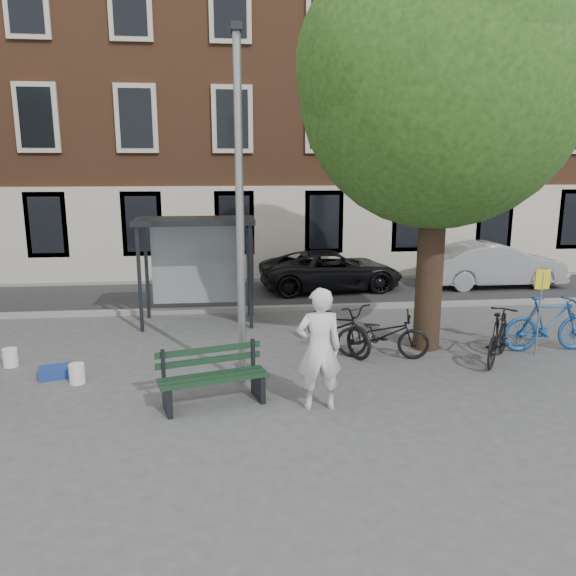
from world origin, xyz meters
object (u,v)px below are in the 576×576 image
(bike_c, at_px, (338,326))
(notice_sign, at_px, (541,294))
(bike_a, at_px, (383,335))
(bench, at_px, (213,380))
(painter, at_px, (319,349))
(bike_b, at_px, (549,324))
(bus_shelter, at_px, (212,246))
(bike_d, at_px, (499,336))
(car_dark, at_px, (331,270))
(lamppost, at_px, (240,230))
(car_silver, at_px, (494,265))

(bike_c, bearing_deg, notice_sign, -38.22)
(bike_c, xyz_separation_m, notice_sign, (4.06, -0.72, 0.75))
(bike_a, bearing_deg, bench, 131.97)
(painter, relative_size, bike_a, 1.07)
(bike_b, bearing_deg, painter, 113.90)
(bus_shelter, xyz_separation_m, bike_a, (3.49, -3.13, -1.42))
(bike_d, xyz_separation_m, car_dark, (-2.13, 6.94, 0.08))
(lamppost, height_order, bike_d, lamppost)
(lamppost, xyz_separation_m, car_dark, (3.00, 7.45, -2.16))
(bike_c, relative_size, car_dark, 0.47)
(bike_b, relative_size, bike_d, 1.10)
(bench, bearing_deg, bike_d, -0.90)
(bike_d, relative_size, notice_sign, 0.99)
(bike_c, xyz_separation_m, car_dark, (0.94, 5.91, 0.07))
(bike_a, relative_size, car_silver, 0.43)
(bike_c, relative_size, car_silver, 0.48)
(bus_shelter, height_order, bike_a, bus_shelter)
(bench, distance_m, bike_c, 3.58)
(bike_a, bearing_deg, lamppost, 121.15)
(car_silver, xyz_separation_m, notice_sign, (-2.21, -6.52, 0.58))
(bike_a, xyz_separation_m, bike_b, (3.62, 0.06, 0.10))
(bus_shelter, bearing_deg, bike_a, -41.87)
(bike_c, relative_size, bike_d, 1.16)
(painter, xyz_separation_m, bike_a, (1.68, 2.26, -0.51))
(bus_shelter, relative_size, notice_sign, 1.57)
(bike_c, bearing_deg, painter, -135.21)
(lamppost, distance_m, bench, 2.60)
(bench, distance_m, notice_sign, 6.93)
(car_silver, bearing_deg, lamppost, 130.43)
(bike_d, bearing_deg, bench, 51.72)
(bike_b, xyz_separation_m, car_silver, (1.84, 6.30, 0.12))
(lamppost, height_order, bike_b, lamppost)
(bike_a, bearing_deg, bus_shelter, 60.60)
(lamppost, bearing_deg, bike_d, 5.60)
(bike_a, distance_m, notice_sign, 3.35)
(car_dark, bearing_deg, bike_a, 173.03)
(lamppost, xyz_separation_m, bus_shelter, (-0.61, 4.11, -0.87))
(bench, height_order, bike_d, bike_d)
(bench, bearing_deg, lamppost, 46.14)
(car_dark, xyz_separation_m, car_silver, (5.33, -0.11, 0.10))
(bike_b, height_order, bike_c, bike_b)
(bus_shelter, height_order, car_dark, bus_shelter)
(painter, bearing_deg, car_dark, -102.90)
(bike_c, bearing_deg, bike_b, -34.52)
(notice_sign, bearing_deg, bike_d, -162.82)
(bench, relative_size, notice_sign, 1.03)
(bench, height_order, car_dark, car_dark)
(bike_b, bearing_deg, bus_shelter, 66.87)
(car_dark, relative_size, notice_sign, 2.47)
(bench, distance_m, bike_d, 5.83)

